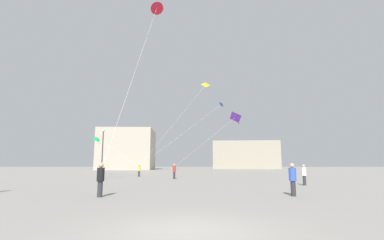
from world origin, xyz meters
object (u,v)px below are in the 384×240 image
at_px(person_in_yellow, 139,170).
at_px(building_left_hall, 128,150).
at_px(person_in_blue, 293,178).
at_px(kite_crimson_diamond, 156,9).
at_px(building_centre_hall, 245,155).
at_px(person_in_white, 304,174).
at_px(kite_cobalt_delta, 219,106).
at_px(person_in_red, 174,171).
at_px(kite_amber_delta, 203,88).
at_px(lamppost_east, 103,145).
at_px(person_in_black, 101,178).
at_px(kite_emerald_diamond, 97,139).
at_px(kite_violet_delta, 235,118).

distance_m(person_in_yellow, building_left_hall, 46.16).
relative_size(person_in_blue, kite_crimson_diamond, 0.12).
bearing_deg(person_in_yellow, building_centre_hall, 88.12).
distance_m(person_in_white, kite_cobalt_delta, 25.23).
bearing_deg(kite_crimson_diamond, person_in_red, 84.19).
height_order(kite_amber_delta, building_left_hall, kite_amber_delta).
height_order(kite_crimson_diamond, lamppost_east, kite_crimson_diamond).
relative_size(person_in_yellow, person_in_blue, 0.93).
height_order(person_in_red, person_in_white, person_in_red).
height_order(person_in_yellow, kite_amber_delta, kite_amber_delta).
bearing_deg(building_left_hall, person_in_white, -64.93).
relative_size(kite_cobalt_delta, lamppost_east, 2.18).
distance_m(person_in_yellow, kite_cobalt_delta, 16.96).
bearing_deg(person_in_black, person_in_red, 170.37).
height_order(person_in_white, kite_cobalt_delta, kite_cobalt_delta).
bearing_deg(person_in_red, kite_crimson_diamond, 89.15).
distance_m(person_in_blue, person_in_black, 9.84).
bearing_deg(kite_amber_delta, kite_emerald_diamond, -176.47).
height_order(person_in_black, building_left_hall, building_left_hall).
relative_size(person_in_red, kite_violet_delta, 0.23).
bearing_deg(kite_amber_delta, kite_crimson_diamond, -103.05).
bearing_deg(kite_crimson_diamond, person_in_yellow, 104.84).
distance_m(person_in_yellow, kite_crimson_diamond, 20.81).
bearing_deg(kite_amber_delta, person_in_white, -70.04).
distance_m(person_in_blue, person_in_white, 8.10).
bearing_deg(building_left_hall, kite_violet_delta, -65.75).
distance_m(person_in_blue, kite_emerald_diamond, 32.59).
distance_m(kite_crimson_diamond, kite_emerald_diamond, 23.73).
bearing_deg(kite_cobalt_delta, person_in_black, -106.03).
height_order(person_in_red, person_in_black, person_in_black).
distance_m(person_in_yellow, building_centre_hall, 62.07).
xyz_separation_m(kite_cobalt_delta, building_centre_hall, (12.75, 49.33, -6.43)).
xyz_separation_m(kite_cobalt_delta, kite_violet_delta, (0.27, -15.69, -4.46)).
distance_m(person_in_red, kite_emerald_diamond, 15.73).
bearing_deg(building_left_hall, building_centre_hall, 19.60).
bearing_deg(kite_cobalt_delta, kite_amber_delta, -129.82).
bearing_deg(person_in_blue, kite_cobalt_delta, 7.12).
relative_size(person_in_yellow, kite_emerald_diamond, 0.21).
xyz_separation_m(person_in_black, kite_amber_delta, (6.14, 27.37, 12.24)).
bearing_deg(kite_violet_delta, person_in_blue, -86.86).
bearing_deg(building_left_hall, kite_emerald_diamond, -82.92).
bearing_deg(kite_emerald_diamond, person_in_white, -39.38).
height_order(person_in_yellow, building_left_hall, building_left_hall).
bearing_deg(kite_amber_delta, lamppost_east, -138.13).
height_order(person_in_black, kite_cobalt_delta, kite_cobalt_delta).
bearing_deg(kite_amber_delta, person_in_blue, -82.18).
height_order(building_left_hall, lamppost_east, building_left_hall).
bearing_deg(building_centre_hall, person_in_white, -96.56).
height_order(person_in_yellow, person_in_blue, person_in_blue).
bearing_deg(person_in_yellow, kite_amber_delta, 49.22).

